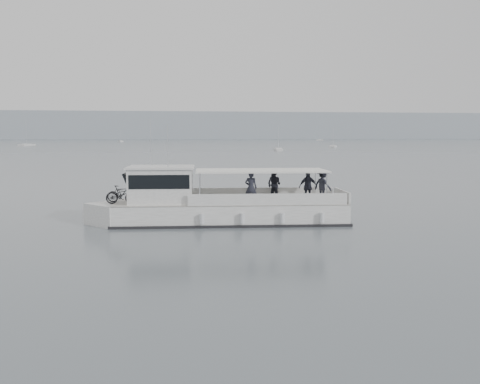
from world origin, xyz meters
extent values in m
plane|color=#515A5F|center=(0.00, 0.00, 0.00)|extent=(1400.00, 1400.00, 0.00)
cube|color=#939EA8|center=(0.00, 560.00, 14.00)|extent=(1400.00, 90.00, 28.00)
cube|color=white|center=(0.78, -1.29, 0.44)|extent=(12.03, 4.04, 1.28)
cube|color=white|center=(-5.11, -0.85, 0.44)|extent=(3.20, 3.20, 1.28)
cube|color=beige|center=(0.78, -1.29, 1.08)|extent=(12.03, 4.04, 0.06)
cube|color=black|center=(0.78, -1.29, 0.05)|extent=(12.23, 4.17, 0.18)
cube|color=white|center=(2.66, 0.08, 1.38)|extent=(7.87, 0.70, 0.59)
cube|color=white|center=(2.43, -2.94, 1.38)|extent=(7.87, 0.70, 0.59)
cube|color=white|center=(6.63, -1.74, 1.38)|extent=(0.34, 3.15, 0.59)
cube|color=white|center=(-2.76, -1.03, 1.97)|extent=(3.35, 2.89, 1.77)
cube|color=black|center=(-4.28, -0.91, 2.12)|extent=(0.74, 2.50, 1.14)
cube|color=black|center=(-2.76, -1.03, 2.27)|extent=(3.15, 2.92, 0.69)
cube|color=white|center=(-2.76, -1.03, 2.91)|extent=(3.56, 3.10, 0.10)
cube|color=white|center=(2.35, -1.41, 2.71)|extent=(6.90, 3.46, 0.08)
cylinder|color=silver|center=(-0.90, -2.55, 1.90)|extent=(0.06, 0.06, 1.63)
cylinder|color=silver|center=(-0.69, 0.20, 1.90)|extent=(0.06, 0.06, 1.63)
cylinder|color=silver|center=(5.39, -3.03, 1.90)|extent=(0.06, 0.06, 1.63)
cylinder|color=silver|center=(5.60, -0.28, 1.90)|extent=(0.06, 0.06, 1.63)
cylinder|color=silver|center=(-3.28, -0.10, 4.19)|extent=(0.03, 0.03, 2.56)
cylinder|color=silver|center=(-2.42, -1.74, 3.99)|extent=(0.03, 0.03, 2.17)
cylinder|color=silver|center=(-0.82, -2.91, 0.49)|extent=(0.25, 0.25, 0.49)
cylinder|color=silver|center=(1.14, -3.06, 0.49)|extent=(0.25, 0.25, 0.49)
cylinder|color=silver|center=(3.11, -3.21, 0.49)|extent=(0.25, 0.25, 0.49)
cylinder|color=silver|center=(5.07, -3.36, 0.49)|extent=(0.25, 0.25, 0.49)
imported|color=black|center=(-4.69, -0.48, 1.53)|extent=(1.73, 0.72, 0.89)
imported|color=black|center=(-4.75, -1.27, 1.55)|extent=(1.59, 0.56, 0.94)
imported|color=#272834|center=(1.70, -2.25, 1.91)|extent=(0.70, 0.57, 1.66)
imported|color=#272834|center=(3.19, -0.79, 1.91)|extent=(1.01, 1.01, 1.66)
imported|color=#272834|center=(4.67, -2.18, 1.91)|extent=(1.00, 0.48, 1.66)
imported|color=#272834|center=(5.72, -1.28, 1.91)|extent=(1.11, 1.23, 1.66)
cube|color=white|center=(57.62, 155.91, 0.30)|extent=(4.50, 6.22, 0.75)
cube|color=white|center=(57.62, 155.91, 0.62)|extent=(2.47, 2.64, 0.45)
cylinder|color=silver|center=(57.62, 155.91, 3.91)|extent=(0.08, 0.08, 6.61)
cube|color=white|center=(-58.14, 203.14, 0.30)|extent=(5.45, 9.52, 0.75)
cube|color=white|center=(-58.14, 203.14, 0.62)|extent=(3.36, 3.78, 0.45)
cylinder|color=silver|center=(-58.14, 203.14, 5.58)|extent=(0.08, 0.08, 9.97)
cube|color=white|center=(121.35, 384.65, 0.30)|extent=(6.10, 3.40, 0.75)
cube|color=white|center=(121.35, 384.65, 0.62)|extent=(2.41, 2.13, 0.45)
cube|color=white|center=(29.84, 119.90, 0.30)|extent=(2.31, 5.95, 0.75)
cube|color=white|center=(29.84, 119.90, 0.62)|extent=(1.78, 2.16, 0.45)
cylinder|color=silver|center=(29.84, 119.90, 3.80)|extent=(0.08, 0.08, 6.41)
cube|color=white|center=(-28.51, 314.89, 0.30)|extent=(4.04, 6.80, 0.75)
cube|color=white|center=(-28.51, 314.89, 0.62)|extent=(2.45, 2.73, 0.45)
cylinder|color=silver|center=(-28.51, 314.89, 4.17)|extent=(0.08, 0.08, 7.13)
camera|label=1|loc=(-2.67, -28.53, 4.56)|focal=40.00mm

